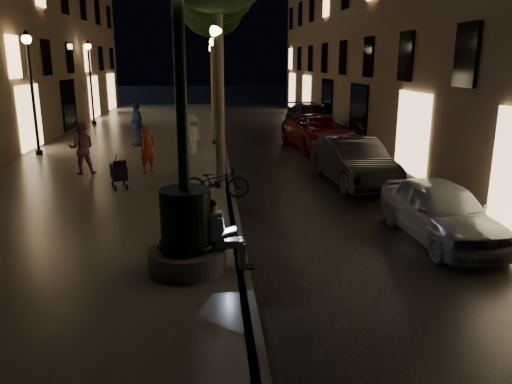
{
  "coord_description": "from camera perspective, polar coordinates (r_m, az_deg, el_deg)",
  "views": [
    {
      "loc": [
        -0.53,
        -6.47,
        3.87
      ],
      "look_at": [
        0.34,
        3.0,
        1.35
      ],
      "focal_mm": 35.0,
      "sensor_mm": 36.0,
      "label": 1
    }
  ],
  "objects": [
    {
      "name": "lamp_curb_b",
      "position": [
        22.48,
        -4.8,
        13.14
      ],
      "size": [
        0.36,
        0.36,
        4.81
      ],
      "color": "black",
      "rests_on": "promenade"
    },
    {
      "name": "bicycle",
      "position": [
        13.63,
        -4.56,
        1.2
      ],
      "size": [
        1.81,
        0.66,
        0.95
      ],
      "primitive_type": "imported",
      "rotation": [
        0.0,
        0.0,
        1.56
      ],
      "color": "black",
      "rests_on": "promenade"
    },
    {
      "name": "pedestrian_red",
      "position": [
        17.09,
        -12.27,
        4.78
      ],
      "size": [
        0.69,
        0.67,
        1.59
      ],
      "primitive_type": "imported",
      "rotation": [
        0.0,
        0.0,
        0.71
      ],
      "color": "#BF4026",
      "rests_on": "promenade"
    },
    {
      "name": "promenade",
      "position": [
        22.07,
        -14.27,
        4.52
      ],
      "size": [
        8.0,
        45.0,
        0.2
      ],
      "primitive_type": "cube",
      "color": "#645F58",
      "rests_on": "ground"
    },
    {
      "name": "seated_man_laptop",
      "position": [
        8.97,
        -4.06,
        -4.58
      ],
      "size": [
        0.93,
        0.32,
        1.3
      ],
      "color": "tan",
      "rests_on": "promenade"
    },
    {
      "name": "pedestrian_pink",
      "position": [
        17.49,
        -19.28,
        4.75
      ],
      "size": [
        0.89,
        0.73,
        1.73
      ],
      "primitive_type": "imported",
      "rotation": [
        0.0,
        0.0,
        3.23
      ],
      "color": "#C06698",
      "rests_on": "promenade"
    },
    {
      "name": "car_rear",
      "position": [
        29.14,
        6.18,
        8.53
      ],
      "size": [
        2.48,
        5.19,
        1.46
      ],
      "primitive_type": "imported",
      "rotation": [
        0.0,
        0.0,
        0.09
      ],
      "color": "#303035",
      "rests_on": "ground"
    },
    {
      "name": "fountain_lamppost",
      "position": [
        8.89,
        -8.05,
        -2.73
      ],
      "size": [
        1.4,
        1.4,
        5.21
      ],
      "color": "#59595B",
      "rests_on": "promenade"
    },
    {
      "name": "car_third",
      "position": [
        22.63,
        7.49,
        6.8
      ],
      "size": [
        3.1,
        5.75,
        1.53
      ],
      "primitive_type": "imported",
      "rotation": [
        0.0,
        0.0,
        0.1
      ],
      "color": "maroon",
      "rests_on": "ground"
    },
    {
      "name": "lamp_curb_a",
      "position": [
        14.48,
        -4.44,
        12.26
      ],
      "size": [
        0.36,
        0.36,
        4.81
      ],
      "color": "black",
      "rests_on": "promenade"
    },
    {
      "name": "stroller",
      "position": [
        15.15,
        -15.41,
        2.19
      ],
      "size": [
        0.61,
        0.99,
        1.0
      ],
      "rotation": [
        0.0,
        0.0,
        0.31
      ],
      "color": "black",
      "rests_on": "promenade"
    },
    {
      "name": "lamp_curb_c",
      "position": [
        30.47,
        -4.97,
        13.56
      ],
      "size": [
        0.36,
        0.36,
        4.81
      ],
      "color": "black",
      "rests_on": "promenade"
    },
    {
      "name": "tree_third",
      "position": [
        26.57,
        -5.04,
        19.65
      ],
      "size": [
        3.0,
        3.0,
        7.2
      ],
      "color": "#6B604C",
      "rests_on": "promenade"
    },
    {
      "name": "tree_far",
      "position": [
        32.57,
        -4.98,
        19.26
      ],
      "size": [
        3.0,
        3.0,
        7.5
      ],
      "color": "#6B604C",
      "rests_on": "promenade"
    },
    {
      "name": "cobble_lane",
      "position": [
        22.09,
        4.03,
        4.71
      ],
      "size": [
        6.0,
        45.0,
        0.02
      ],
      "primitive_type": "cube",
      "color": "black",
      "rests_on": "ground"
    },
    {
      "name": "pedestrian_white",
      "position": [
        20.24,
        -7.28,
        6.48
      ],
      "size": [
        1.04,
        1.16,
        1.56
      ],
      "primitive_type": "imported",
      "rotation": [
        0.0,
        0.0,
        4.12
      ],
      "color": "silver",
      "rests_on": "promenade"
    },
    {
      "name": "lamp_left_b",
      "position": [
        21.6,
        -24.35,
        11.85
      ],
      "size": [
        0.36,
        0.36,
        4.81
      ],
      "color": "black",
      "rests_on": "promenade"
    },
    {
      "name": "lamp_left_c",
      "position": [
        31.24,
        -18.45,
        12.91
      ],
      "size": [
        0.36,
        0.36,
        4.81
      ],
      "color": "black",
      "rests_on": "promenade"
    },
    {
      "name": "pedestrian_blue",
      "position": [
        22.64,
        -13.46,
        7.53
      ],
      "size": [
        0.94,
        1.21,
        1.92
      ],
      "primitive_type": "imported",
      "rotation": [
        0.0,
        0.0,
        5.2
      ],
      "color": "#274690",
      "rests_on": "promenade"
    },
    {
      "name": "lamp_curb_d",
      "position": [
        38.47,
        -5.06,
        13.8
      ],
      "size": [
        0.36,
        0.36,
        4.81
      ],
      "color": "black",
      "rests_on": "promenade"
    },
    {
      "name": "ground",
      "position": [
        21.82,
        -3.8,
        4.56
      ],
      "size": [
        120.0,
        120.0,
        0.0
      ],
      "primitive_type": "plane",
      "color": "black",
      "rests_on": "ground"
    },
    {
      "name": "car_second",
      "position": [
        16.22,
        11.08,
        3.42
      ],
      "size": [
        1.93,
        4.62,
        1.49
      ],
      "primitive_type": "imported",
      "rotation": [
        0.0,
        0.0,
        0.08
      ],
      "color": "black",
      "rests_on": "ground"
    },
    {
      "name": "curb_strip",
      "position": [
        21.8,
        -3.8,
        4.82
      ],
      "size": [
        0.25,
        45.0,
        0.2
      ],
      "primitive_type": "cube",
      "color": "#59595B",
      "rests_on": "ground"
    },
    {
      "name": "car_front",
      "position": [
        11.71,
        20.4,
        -2.03
      ],
      "size": [
        1.74,
        3.96,
        1.33
      ],
      "primitive_type": "imported",
      "rotation": [
        0.0,
        0.0,
        0.05
      ],
      "color": "#AFB2B7",
      "rests_on": "ground"
    }
  ]
}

